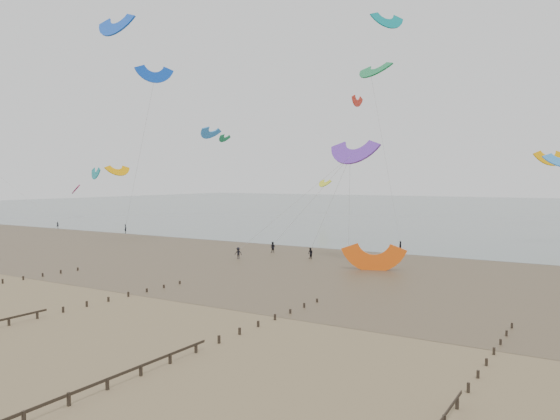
% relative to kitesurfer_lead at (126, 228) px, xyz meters
% --- Properties ---
extents(ground, '(500.00, 500.00, 0.00)m').
position_rel_kitesurfer_lead_xyz_m(ground, '(48.34, -52.16, -0.94)').
color(ground, brown).
rests_on(ground, ground).
extents(sea_and_shore, '(500.00, 665.00, 0.03)m').
position_rel_kitesurfer_lead_xyz_m(sea_and_shore, '(44.26, -17.75, -0.93)').
color(sea_and_shore, '#475654').
rests_on(sea_and_shore, ground).
extents(kitesurfer_lead, '(0.82, 0.73, 1.88)m').
position_rel_kitesurfer_lead_xyz_m(kitesurfer_lead, '(0.00, 0.00, 0.00)').
color(kitesurfer_lead, black).
rests_on(kitesurfer_lead, ground).
extents(kitesurfers, '(157.48, 23.14, 1.85)m').
position_rel_kitesurfer_lead_xyz_m(kitesurfers, '(73.96, -7.31, -0.06)').
color(kitesurfers, black).
rests_on(kitesurfers, ground).
extents(grounded_kite, '(8.48, 7.44, 3.94)m').
position_rel_kitesurfer_lead_xyz_m(grounded_kite, '(67.99, -19.31, -0.94)').
color(grounded_kite, '#FF5C10').
rests_on(grounded_kite, ground).
extents(kites_airborne, '(241.09, 117.22, 39.26)m').
position_rel_kitesurfer_lead_xyz_m(kites_airborne, '(33.00, 36.01, 20.59)').
color(kites_airborne, blue).
rests_on(kites_airborne, ground).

